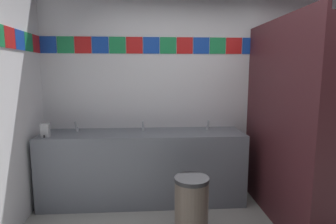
{
  "coord_description": "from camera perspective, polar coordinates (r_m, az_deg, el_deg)",
  "views": [
    {
      "loc": [
        -0.67,
        -2.04,
        1.63
      ],
      "look_at": [
        -0.47,
        0.99,
        1.18
      ],
      "focal_mm": 29.41,
      "sensor_mm": 36.0,
      "label": 1
    }
  ],
  "objects": [
    {
      "name": "stall_divider",
      "position": [
        3.02,
        25.94,
        -2.79
      ],
      "size": [
        0.92,
        1.58,
        2.18
      ],
      "color": "#471E23",
      "rests_on": "ground_plane"
    },
    {
      "name": "trash_bin",
      "position": [
        2.86,
        4.86,
        -19.12
      ],
      "size": [
        0.34,
        0.34,
        0.62
      ],
      "color": "brown",
      "rests_on": "ground_plane"
    },
    {
      "name": "vanity_counter",
      "position": [
        3.54,
        -5.12,
        -11.06
      ],
      "size": [
        2.48,
        0.59,
        0.88
      ],
      "color": "slate",
      "rests_on": "ground_plane"
    },
    {
      "name": "faucet_right",
      "position": [
        3.57,
        8.22,
        -2.89
      ],
      "size": [
        0.04,
        0.1,
        0.14
      ],
      "color": "silver",
      "rests_on": "vanity_counter"
    },
    {
      "name": "soap_dispenser",
      "position": [
        3.45,
        -24.09,
        -3.5
      ],
      "size": [
        0.09,
        0.09,
        0.16
      ],
      "color": "#B7BABF",
      "rests_on": "vanity_counter"
    },
    {
      "name": "faucet_center",
      "position": [
        3.5,
        -5.19,
        -3.08
      ],
      "size": [
        0.04,
        0.1,
        0.14
      ],
      "color": "silver",
      "rests_on": "vanity_counter"
    },
    {
      "name": "wall_back",
      "position": [
        3.73,
        6.63,
        4.82
      ],
      "size": [
        4.11,
        0.09,
        2.79
      ],
      "color": "silver",
      "rests_on": "ground_plane"
    },
    {
      "name": "toilet",
      "position": [
        4.02,
        26.12,
        -11.75
      ],
      "size": [
        0.39,
        0.49,
        0.74
      ],
      "color": "white",
      "rests_on": "ground_plane"
    },
    {
      "name": "faucet_left",
      "position": [
        3.61,
        -18.43,
        -3.1
      ],
      "size": [
        0.04,
        0.1,
        0.14
      ],
      "color": "silver",
      "rests_on": "vanity_counter"
    }
  ]
}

